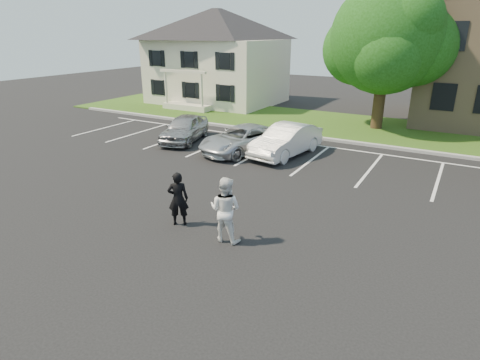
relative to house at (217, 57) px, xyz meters
name	(u,v)px	position (x,y,z in m)	size (l,w,h in m)	color
ground_plane	(225,226)	(13.00, -19.97, -3.83)	(90.00, 90.00, 0.00)	black
curb	(336,140)	(13.00, -7.97, -3.75)	(40.00, 0.30, 0.15)	#969791
grass_strip	(354,127)	(13.00, -3.97, -3.79)	(44.00, 8.00, 0.08)	#294B10
stall_lines	(345,159)	(14.40, -11.02, -3.82)	(34.00, 5.36, 0.01)	silver
house	(217,57)	(0.00, 0.00, 0.00)	(10.30, 9.22, 7.60)	beige
tree	(388,40)	(14.37, -3.58, 1.52)	(7.80, 7.20, 8.80)	black
man_black_suit	(178,199)	(11.66, -20.59, -2.94)	(0.65, 0.43, 1.78)	black
man_white_shirt	(225,210)	(13.51, -20.74, -2.83)	(0.97, 0.76, 1.99)	white
car_silver_west	(185,128)	(5.49, -12.08, -3.10)	(1.73, 4.31, 1.47)	#A1A1A5
car_silver_minivan	(242,139)	(9.37, -12.37, -3.16)	(2.23, 4.84, 1.34)	silver
car_white_sedan	(286,140)	(11.57, -11.78, -3.07)	(1.61, 4.63, 1.53)	silver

